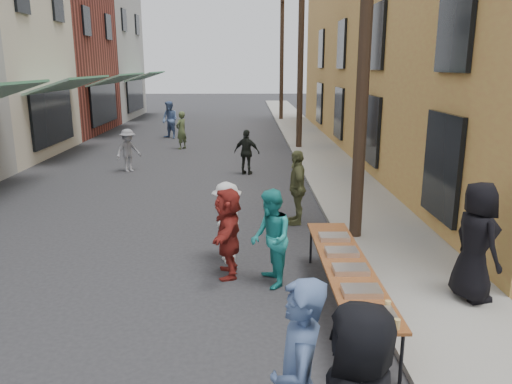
{
  "coord_description": "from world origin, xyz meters",
  "views": [
    {
      "loc": [
        1.99,
        -7.1,
        3.64
      ],
      "look_at": [
        2.16,
        2.08,
        1.3
      ],
      "focal_mm": 35.0,
      "sensor_mm": 36.0,
      "label": 1
    }
  ],
  "objects_px": {
    "utility_pole_near": "(366,19)",
    "utility_pole_mid": "(301,44)",
    "guest_front_c": "(271,239)",
    "utility_pole_far": "(282,52)",
    "serving_table": "(346,266)",
    "server": "(476,242)",
    "catering_tray_sausage": "(374,315)"
  },
  "relations": [
    {
      "from": "utility_pole_near",
      "to": "utility_pole_mid",
      "type": "height_order",
      "value": "same"
    },
    {
      "from": "utility_pole_mid",
      "to": "guest_front_c",
      "type": "distance_m",
      "value": 14.83
    },
    {
      "from": "utility_pole_far",
      "to": "serving_table",
      "type": "xyz_separation_m",
      "value": [
        -0.83,
        -27.16,
        -3.79
      ]
    },
    {
      "from": "utility_pole_near",
      "to": "utility_pole_mid",
      "type": "distance_m",
      "value": 12.0
    },
    {
      "from": "serving_table",
      "to": "server",
      "type": "relative_size",
      "value": 2.14
    },
    {
      "from": "utility_pole_far",
      "to": "guest_front_c",
      "type": "distance_m",
      "value": 26.57
    },
    {
      "from": "server",
      "to": "utility_pole_near",
      "type": "bearing_deg",
      "value": 9.1
    },
    {
      "from": "utility_pole_far",
      "to": "catering_tray_sausage",
      "type": "relative_size",
      "value": 18.0
    },
    {
      "from": "utility_pole_far",
      "to": "guest_front_c",
      "type": "bearing_deg",
      "value": -94.19
    },
    {
      "from": "utility_pole_near",
      "to": "serving_table",
      "type": "relative_size",
      "value": 2.25
    },
    {
      "from": "serving_table",
      "to": "guest_front_c",
      "type": "distance_m",
      "value": 1.43
    },
    {
      "from": "utility_pole_far",
      "to": "server",
      "type": "bearing_deg",
      "value": -87.51
    },
    {
      "from": "utility_pole_near",
      "to": "server",
      "type": "bearing_deg",
      "value": -68.56
    },
    {
      "from": "serving_table",
      "to": "guest_front_c",
      "type": "height_order",
      "value": "guest_front_c"
    },
    {
      "from": "serving_table",
      "to": "utility_pole_near",
      "type": "bearing_deg",
      "value": 75.33
    },
    {
      "from": "utility_pole_far",
      "to": "serving_table",
      "type": "relative_size",
      "value": 2.25
    },
    {
      "from": "guest_front_c",
      "to": "catering_tray_sausage",
      "type": "bearing_deg",
      "value": 13.74
    },
    {
      "from": "utility_pole_near",
      "to": "serving_table",
      "type": "height_order",
      "value": "utility_pole_near"
    },
    {
      "from": "utility_pole_near",
      "to": "guest_front_c",
      "type": "height_order",
      "value": "utility_pole_near"
    },
    {
      "from": "utility_pole_near",
      "to": "catering_tray_sausage",
      "type": "distance_m",
      "value": 6.13
    },
    {
      "from": "server",
      "to": "guest_front_c",
      "type": "bearing_deg",
      "value": 64.06
    },
    {
      "from": "catering_tray_sausage",
      "to": "serving_table",
      "type": "bearing_deg",
      "value": 90.0
    },
    {
      "from": "catering_tray_sausage",
      "to": "guest_front_c",
      "type": "distance_m",
      "value": 2.79
    },
    {
      "from": "utility_pole_near",
      "to": "catering_tray_sausage",
      "type": "bearing_deg",
      "value": -99.76
    },
    {
      "from": "utility_pole_mid",
      "to": "guest_front_c",
      "type": "height_order",
      "value": "utility_pole_mid"
    },
    {
      "from": "utility_pole_mid",
      "to": "utility_pole_near",
      "type": "bearing_deg",
      "value": -90.0
    },
    {
      "from": "utility_pole_far",
      "to": "serving_table",
      "type": "distance_m",
      "value": 27.43
    },
    {
      "from": "serving_table",
      "to": "utility_pole_far",
      "type": "bearing_deg",
      "value": 88.26
    },
    {
      "from": "guest_front_c",
      "to": "server",
      "type": "xyz_separation_m",
      "value": [
        3.1,
        -0.75,
        0.2
      ]
    },
    {
      "from": "serving_table",
      "to": "catering_tray_sausage",
      "type": "distance_m",
      "value": 1.65
    },
    {
      "from": "utility_pole_mid",
      "to": "guest_front_c",
      "type": "relative_size",
      "value": 5.39
    },
    {
      "from": "serving_table",
      "to": "catering_tray_sausage",
      "type": "bearing_deg",
      "value": -90.0
    }
  ]
}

